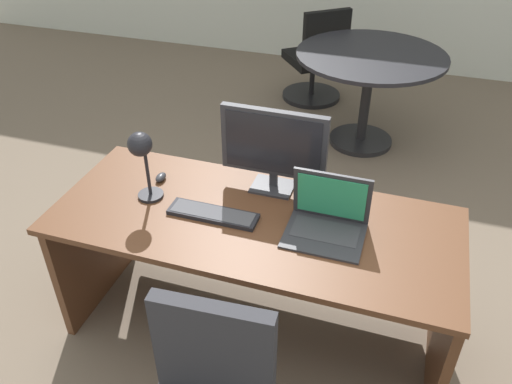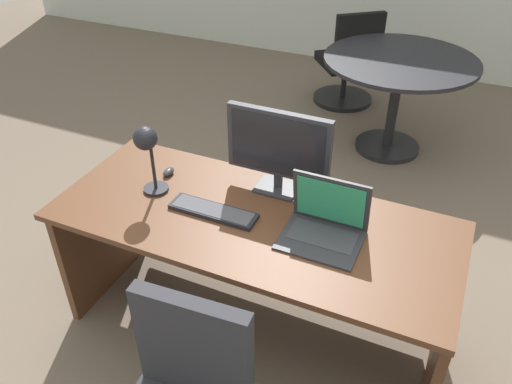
% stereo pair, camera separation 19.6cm
% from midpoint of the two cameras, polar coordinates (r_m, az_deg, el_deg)
% --- Properties ---
extents(ground, '(12.00, 12.00, 0.00)m').
position_cam_midpoint_polar(ground, '(3.91, 5.22, 1.44)').
color(ground, '#6B5B4C').
extents(desk, '(1.83, 0.76, 0.74)m').
position_cam_midpoint_polar(desk, '(2.49, -2.14, -6.28)').
color(desk, '#56331E').
rests_on(desk, ground).
extents(monitor, '(0.50, 0.16, 0.41)m').
position_cam_midpoint_polar(monitor, '(2.37, -0.41, 5.05)').
color(monitor, '#2D2D33').
rests_on(monitor, desk).
extents(laptop, '(0.34, 0.27, 0.26)m').
position_cam_midpoint_polar(laptop, '(2.22, 5.50, -2.42)').
color(laptop, '#2D2D33').
rests_on(laptop, desk).
extents(keyboard, '(0.41, 0.11, 0.02)m').
position_cam_midpoint_polar(keyboard, '(2.33, -7.16, -2.49)').
color(keyboard, black).
rests_on(keyboard, desk).
extents(mouse, '(0.04, 0.08, 0.03)m').
position_cam_midpoint_polar(mouse, '(2.61, -12.59, 1.54)').
color(mouse, '#2D2D33').
rests_on(mouse, desk).
extents(desk_lamp, '(0.12, 0.14, 0.36)m').
position_cam_midpoint_polar(desk_lamp, '(2.36, -14.85, 4.16)').
color(desk_lamp, black).
rests_on(desk_lamp, desk).
extents(coffee_mug, '(0.10, 0.07, 0.10)m').
position_cam_midpoint_polar(coffee_mug, '(2.40, 5.14, 0.07)').
color(coffee_mug, green).
rests_on(coffee_mug, desk).
extents(meeting_table, '(1.15, 1.15, 0.77)m').
position_cam_midpoint_polar(meeting_table, '(4.18, 11.00, 12.34)').
color(meeting_table, black).
rests_on(meeting_table, ground).
extents(meeting_chair_near, '(0.65, 0.65, 0.89)m').
position_cam_midpoint_polar(meeting_chair_near, '(4.98, 5.51, 13.82)').
color(meeting_chair_near, black).
rests_on(meeting_chair_near, ground).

